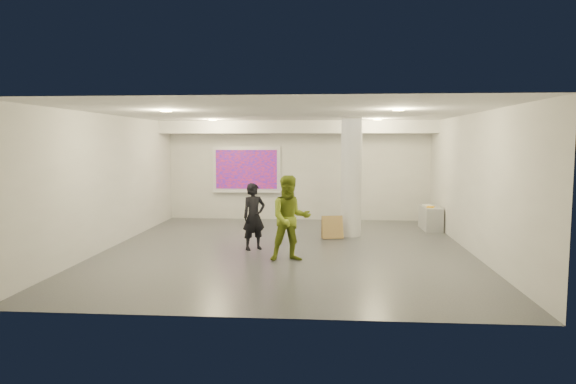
# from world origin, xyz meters

# --- Properties ---
(floor) EXTENTS (8.00, 9.00, 0.01)m
(floor) POSITION_xyz_m (0.00, 0.00, 0.00)
(floor) COLOR #383A3F
(floor) RESTS_ON ground
(ceiling) EXTENTS (8.00, 9.00, 0.01)m
(ceiling) POSITION_xyz_m (0.00, 0.00, 3.00)
(ceiling) COLOR silver
(ceiling) RESTS_ON floor
(wall_back) EXTENTS (8.00, 0.01, 3.00)m
(wall_back) POSITION_xyz_m (0.00, 4.50, 1.50)
(wall_back) COLOR beige
(wall_back) RESTS_ON floor
(wall_front) EXTENTS (8.00, 0.01, 3.00)m
(wall_front) POSITION_xyz_m (0.00, -4.50, 1.50)
(wall_front) COLOR beige
(wall_front) RESTS_ON floor
(wall_left) EXTENTS (0.01, 9.00, 3.00)m
(wall_left) POSITION_xyz_m (-4.00, 0.00, 1.50)
(wall_left) COLOR beige
(wall_left) RESTS_ON floor
(wall_right) EXTENTS (0.01, 9.00, 3.00)m
(wall_right) POSITION_xyz_m (4.00, 0.00, 1.50)
(wall_right) COLOR beige
(wall_right) RESTS_ON floor
(soffit_band) EXTENTS (8.00, 1.10, 0.36)m
(soffit_band) POSITION_xyz_m (0.00, 3.95, 2.82)
(soffit_band) COLOR white
(soffit_band) RESTS_ON ceiling
(downlight_nw) EXTENTS (0.22, 0.22, 0.02)m
(downlight_nw) POSITION_xyz_m (-2.20, 2.50, 2.98)
(downlight_nw) COLOR #FFE883
(downlight_nw) RESTS_ON ceiling
(downlight_ne) EXTENTS (0.22, 0.22, 0.02)m
(downlight_ne) POSITION_xyz_m (2.20, 2.50, 2.98)
(downlight_ne) COLOR #FFE883
(downlight_ne) RESTS_ON ceiling
(downlight_sw) EXTENTS (0.22, 0.22, 0.02)m
(downlight_sw) POSITION_xyz_m (-2.20, -1.50, 2.98)
(downlight_sw) COLOR #FFE883
(downlight_sw) RESTS_ON ceiling
(downlight_se) EXTENTS (0.22, 0.22, 0.02)m
(downlight_se) POSITION_xyz_m (2.20, -1.50, 2.98)
(downlight_se) COLOR #FFE883
(downlight_se) RESTS_ON ceiling
(column) EXTENTS (0.52, 0.52, 3.00)m
(column) POSITION_xyz_m (1.50, 1.80, 1.50)
(column) COLOR silver
(column) RESTS_ON floor
(projection_screen) EXTENTS (2.10, 0.13, 1.42)m
(projection_screen) POSITION_xyz_m (-1.60, 4.45, 1.53)
(projection_screen) COLOR silver
(projection_screen) RESTS_ON wall_back
(credenza) EXTENTS (0.48, 1.10, 0.64)m
(credenza) POSITION_xyz_m (3.72, 2.92, 0.32)
(credenza) COLOR #949698
(credenza) RESTS_ON floor
(papers_stack) EXTENTS (0.26, 0.31, 0.02)m
(papers_stack) POSITION_xyz_m (3.67, 3.10, 0.64)
(papers_stack) COLOR white
(papers_stack) RESTS_ON credenza
(postit_pad) EXTENTS (0.26, 0.30, 0.03)m
(postit_pad) POSITION_xyz_m (3.68, 2.73, 0.65)
(postit_pad) COLOR orange
(postit_pad) RESTS_ON credenza
(cardboard_back) EXTENTS (0.56, 0.31, 0.57)m
(cardboard_back) POSITION_xyz_m (1.03, 1.37, 0.28)
(cardboard_back) COLOR olive
(cardboard_back) RESTS_ON floor
(cardboard_front) EXTENTS (0.45, 0.18, 0.49)m
(cardboard_front) POSITION_xyz_m (0.98, 1.48, 0.25)
(cardboard_front) COLOR olive
(cardboard_front) RESTS_ON floor
(woman) EXTENTS (0.65, 0.60, 1.48)m
(woman) POSITION_xyz_m (-0.72, -0.07, 0.74)
(woman) COLOR black
(woman) RESTS_ON floor
(man) EXTENTS (0.97, 0.84, 1.72)m
(man) POSITION_xyz_m (0.16, -1.09, 0.86)
(man) COLOR olive
(man) RESTS_ON floor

